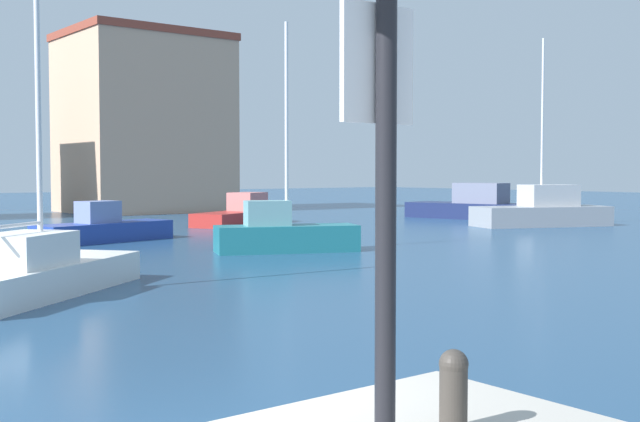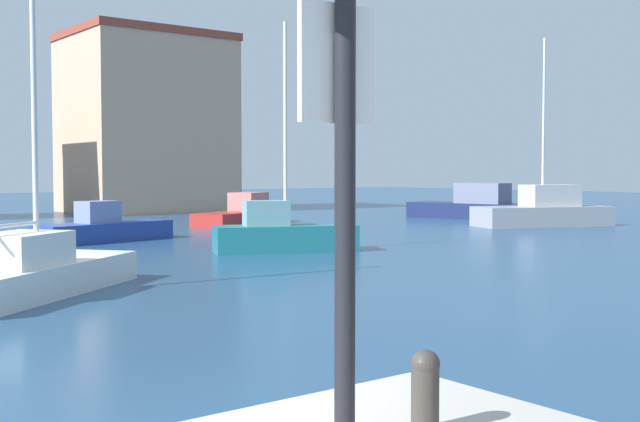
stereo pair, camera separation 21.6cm
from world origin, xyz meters
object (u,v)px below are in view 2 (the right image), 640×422
at_px(motorboat_blue_far_left, 103,229).
at_px(motorboat_red_inner_mooring, 243,214).
at_px(sailboat_teal_outer_mooring, 283,233).
at_px(sailboat_white_center_channel, 34,272).
at_px(sailboat_grey_distant_north, 544,211).
at_px(motorboat_navy_mid_harbor, 473,206).
at_px(mooring_bollard, 425,387).

relative_size(motorboat_blue_far_left, motorboat_red_inner_mooring, 0.85).
bearing_deg(sailboat_teal_outer_mooring, sailboat_white_center_channel, -155.24).
bearing_deg(sailboat_teal_outer_mooring, motorboat_red_inner_mooring, 62.92).
bearing_deg(sailboat_white_center_channel, sailboat_grey_distant_north, 14.35).
bearing_deg(sailboat_grey_distant_north, motorboat_navy_mid_harbor, 71.93).
distance_m(mooring_bollard, motorboat_navy_mid_harbor, 42.18).
relative_size(sailboat_teal_outer_mooring, sailboat_grey_distant_north, 0.83).
height_order(motorboat_red_inner_mooring, sailboat_grey_distant_north, sailboat_grey_distant_north).
xyz_separation_m(motorboat_blue_far_left, sailboat_grey_distant_north, (21.03, -5.07, 0.26)).
distance_m(mooring_bollard, motorboat_blue_far_left, 27.62).
xyz_separation_m(mooring_bollard, sailboat_grey_distant_north, (29.76, 21.12, -0.59)).
relative_size(sailboat_white_center_channel, motorboat_red_inner_mooring, 1.02).
distance_m(mooring_bollard, sailboat_grey_distant_north, 36.50).
bearing_deg(sailboat_white_center_channel, mooring_bollard, -98.41).
height_order(sailboat_white_center_channel, sailboat_grey_distant_north, sailboat_grey_distant_north).
relative_size(mooring_bollard, sailboat_white_center_channel, 0.08).
distance_m(sailboat_white_center_channel, motorboat_navy_mid_harbor, 32.75).
xyz_separation_m(sailboat_white_center_channel, sailboat_grey_distant_north, (27.69, 7.08, 0.22)).
relative_size(motorboat_navy_mid_harbor, sailboat_teal_outer_mooring, 0.98).
bearing_deg(mooring_bollard, sailboat_teal_outer_mooring, 57.26).
bearing_deg(mooring_bollard, motorboat_navy_mid_harbor, 40.89).
bearing_deg(sailboat_teal_outer_mooring, motorboat_blue_far_left, 112.98).
bearing_deg(motorboat_blue_far_left, mooring_bollard, -108.44).
bearing_deg(motorboat_navy_mid_harbor, sailboat_grey_distant_north, -108.07).
xyz_separation_m(mooring_bollard, motorboat_blue_far_left, (8.73, 26.19, -0.84)).
height_order(sailboat_white_center_channel, motorboat_red_inner_mooring, sailboat_white_center_channel).
height_order(mooring_bollard, motorboat_red_inner_mooring, motorboat_red_inner_mooring).
height_order(mooring_bollard, motorboat_navy_mid_harbor, motorboat_navy_mid_harbor).
relative_size(motorboat_red_inner_mooring, sailboat_grey_distant_north, 0.73).
bearing_deg(motorboat_red_inner_mooring, mooring_bollard, -120.49).
distance_m(sailboat_white_center_channel, motorboat_red_inner_mooring, 24.09).
height_order(sailboat_white_center_channel, motorboat_blue_far_left, sailboat_white_center_channel).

